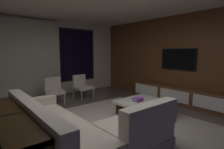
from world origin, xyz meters
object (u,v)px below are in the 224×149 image
book_stack_on_coffee_table (138,99)px  console_table_behind_couch (10,138)px  coffee_table (144,108)px  mounted_tv (178,59)px  accent_chair_near_window (82,85)px  media_console (179,96)px  accent_chair_by_curtain (54,89)px  sectional_couch (76,131)px

book_stack_on_coffee_table → console_table_behind_couch: 2.84m
coffee_table → mounted_tv: bearing=5.6°
accent_chair_near_window → media_console: size_ratio=0.25×
media_console → accent_chair_near_window: bearing=126.1°
book_stack_on_coffee_table → accent_chair_near_window: accent_chair_near_window is taller
coffee_table → console_table_behind_couch: 2.95m
accent_chair_near_window → coffee_table: bearing=-83.3°
book_stack_on_coffee_table → accent_chair_by_curtain: 2.68m
media_console → mounted_tv: size_ratio=2.74×
mounted_tv → sectional_couch: bearing=-173.4°
coffee_table → book_stack_on_coffee_table: 0.27m
accent_chair_by_curtain → media_console: accent_chair_by_curtain is taller
console_table_behind_couch → accent_chair_near_window: bearing=45.3°
accent_chair_near_window → mounted_tv: bearing=-49.1°
media_console → console_table_behind_couch: (-4.51, -0.11, 0.17)m
coffee_table → console_table_behind_couch: size_ratio=0.55×
media_console → console_table_behind_couch: 4.51m
media_console → mounted_tv: (0.18, 0.20, 1.10)m
book_stack_on_coffee_table → accent_chair_by_curtain: (-1.17, 2.41, 0.03)m
accent_chair_near_window → mounted_tv: (2.05, -2.36, 0.92)m
sectional_couch → mounted_tv: size_ratio=2.21×
accent_chair_by_curtain → media_console: size_ratio=0.25×
coffee_table → sectional_couch: bearing=-172.5°
console_table_behind_couch → media_console: bearing=1.4°
coffee_table → mounted_tv: size_ratio=1.03×
sectional_couch → book_stack_on_coffee_table: 1.96m
mounted_tv → accent_chair_near_window: bearing=130.9°
sectional_couch → book_stack_on_coffee_table: sectional_couch is taller
accent_chair_near_window → media_console: 3.17m
coffee_table → book_stack_on_coffee_table: book_stack_on_coffee_table is taller
sectional_couch → accent_chair_near_window: sectional_couch is taller
mounted_tv → console_table_behind_couch: 4.79m
accent_chair_near_window → book_stack_on_coffee_table: bearing=-85.6°
mounted_tv → coffee_table: bearing=-174.4°
book_stack_on_coffee_table → coffee_table: bearing=-47.4°
sectional_couch → media_console: (3.60, 0.24, -0.04)m
accent_chair_near_window → media_console: (1.86, -2.56, -0.18)m
media_console → mounted_tv: mounted_tv is taller
accent_chair_near_window → mounted_tv: size_ratio=0.69×
book_stack_on_coffee_table → media_console: 1.69m
book_stack_on_coffee_table → sectional_couch: bearing=-168.6°
book_stack_on_coffee_table → mounted_tv: mounted_tv is taller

